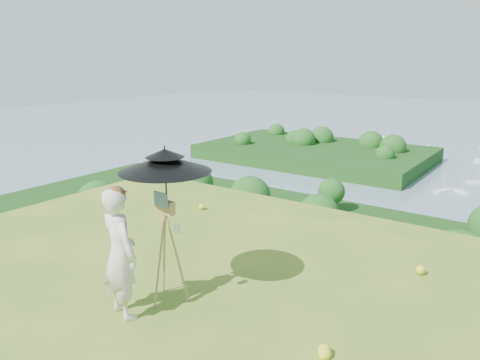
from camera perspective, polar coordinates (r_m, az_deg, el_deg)
The scene contains 5 objects.
peninsula at distance 177.52m, azimuth 9.15°, elevation 4.09°, with size 90.00×60.00×12.00m, color #11360E, non-canonical shape.
painter at distance 5.75m, azimuth -14.43°, elevation -8.65°, with size 0.59×0.39×1.61m, color beige.
field_easel at distance 6.01m, azimuth -8.93°, elevation -8.08°, with size 0.56×0.56×1.46m, color #A27143, non-canonical shape.
sun_umbrella at distance 5.74m, azimuth -9.04°, elevation 0.15°, with size 1.13×1.13×0.82m, color black, non-canonical shape.
painter_cap at distance 5.50m, azimuth -14.93°, elevation -1.34°, with size 0.22×0.26×0.10m, color #D3737B, non-canonical shape.
Camera 1 is at (2.13, -1.65, 3.04)m, focal length 35.00 mm.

